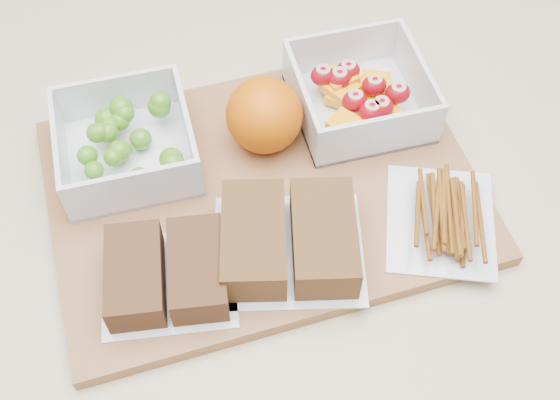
# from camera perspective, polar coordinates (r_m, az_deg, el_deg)

# --- Properties ---
(counter) EXTENTS (1.20, 0.90, 0.90)m
(counter) POSITION_cam_1_polar(r_m,az_deg,el_deg) (1.11, 0.30, -13.33)
(counter) COLOR beige
(counter) RESTS_ON ground
(cutting_board) EXTENTS (0.43, 0.32, 0.02)m
(cutting_board) POSITION_cam_1_polar(r_m,az_deg,el_deg) (0.71, -1.35, 0.81)
(cutting_board) COLOR #91623C
(cutting_board) RESTS_ON counter
(grape_container) EXTENTS (0.13, 0.13, 0.06)m
(grape_container) POSITION_cam_1_polar(r_m,az_deg,el_deg) (0.72, -12.22, 4.64)
(grape_container) COLOR silver
(grape_container) RESTS_ON cutting_board
(fruit_container) EXTENTS (0.13, 0.13, 0.06)m
(fruit_container) POSITION_cam_1_polar(r_m,az_deg,el_deg) (0.75, 6.45, 8.44)
(fruit_container) COLOR silver
(fruit_container) RESTS_ON cutting_board
(orange) EXTENTS (0.08, 0.08, 0.08)m
(orange) POSITION_cam_1_polar(r_m,az_deg,el_deg) (0.71, -1.28, 6.90)
(orange) COLOR #CC5B04
(orange) RESTS_ON cutting_board
(sandwich_bag_left) EXTENTS (0.13, 0.12, 0.04)m
(sandwich_bag_left) POSITION_cam_1_polar(r_m,az_deg,el_deg) (0.64, -9.20, -5.86)
(sandwich_bag_left) COLOR silver
(sandwich_bag_left) RESTS_ON cutting_board
(sandwich_bag_center) EXTENTS (0.16, 0.15, 0.04)m
(sandwich_bag_center) POSITION_cam_1_polar(r_m,az_deg,el_deg) (0.64, 0.73, -3.21)
(sandwich_bag_center) COLOR silver
(sandwich_bag_center) RESTS_ON cutting_board
(pretzel_bag) EXTENTS (0.14, 0.15, 0.03)m
(pretzel_bag) POSITION_cam_1_polar(r_m,az_deg,el_deg) (0.68, 13.09, -1.11)
(pretzel_bag) COLOR silver
(pretzel_bag) RESTS_ON cutting_board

